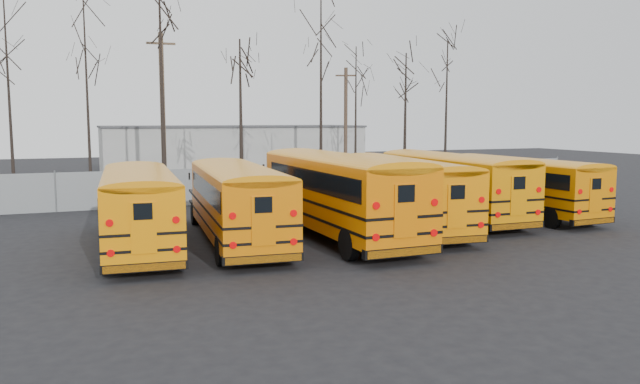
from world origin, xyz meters
name	(u,v)px	position (x,y,z in m)	size (l,w,h in m)	color
ground	(376,237)	(0.00, 0.00, 0.00)	(120.00, 120.00, 0.00)	black
fence	(282,183)	(0.00, 12.00, 1.00)	(40.00, 0.04, 2.00)	gray
distant_building	(233,150)	(2.00, 32.00, 2.00)	(22.00, 8.00, 4.00)	#AEADA9
bus_a	(139,202)	(-8.98, 0.91, 1.74)	(3.17, 10.76, 2.97)	black
bus_b	(237,197)	(-5.45, 0.74, 1.78)	(3.35, 11.03, 3.04)	black
bus_c	(337,188)	(-1.51, 0.43, 1.99)	(2.90, 12.19, 3.40)	black
bus_d	(400,187)	(1.71, 1.18, 1.82)	(3.51, 11.25, 3.10)	black
bus_e	(450,180)	(5.27, 2.82, 1.84)	(2.77, 11.26, 3.14)	black
bus_f	(519,181)	(8.84, 2.32, 1.69)	(2.85, 10.41, 2.89)	black
utility_pole_left	(163,112)	(-5.75, 18.40, 5.14)	(1.78, 0.31, 10.02)	brown
utility_pole_right	(346,125)	(7.14, 19.08, 4.27)	(1.41, 0.66, 8.31)	#453327
tree_1	(9,99)	(-14.22, 16.26, 5.75)	(0.26, 0.26, 11.50)	black
tree_2	(87,99)	(-10.25, 14.42, 5.78)	(0.26, 0.26, 11.55)	black
tree_3	(162,92)	(-6.25, 14.64, 6.19)	(0.26, 0.26, 12.37)	black
tree_4	(241,119)	(-1.82, 14.13, 4.65)	(0.26, 0.26, 9.31)	black
tree_5	(321,97)	(3.02, 13.51, 6.03)	(0.26, 0.26, 12.07)	black
tree_6	(356,121)	(5.44, 13.72, 4.57)	(0.26, 0.26, 9.14)	black
tree_7	(405,119)	(11.15, 17.62, 4.67)	(0.26, 0.26, 9.34)	black
tree_8	(446,111)	(14.75, 17.90, 5.26)	(0.26, 0.26, 10.51)	black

